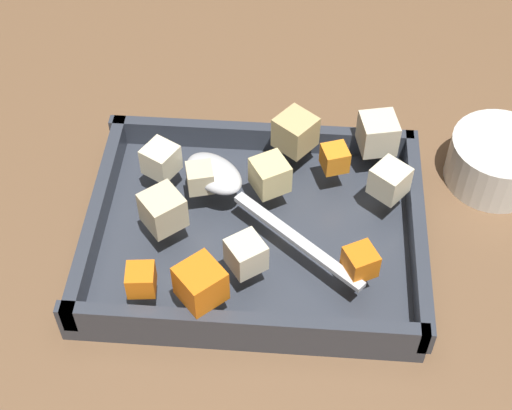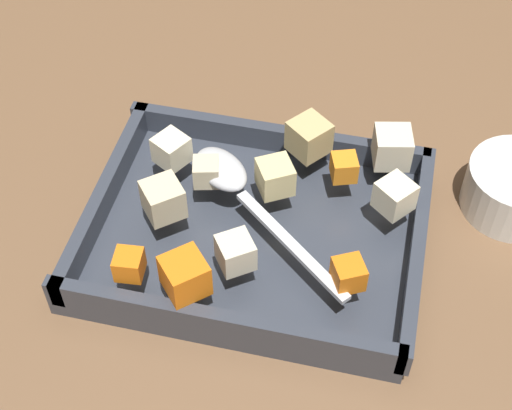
% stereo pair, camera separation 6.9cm
% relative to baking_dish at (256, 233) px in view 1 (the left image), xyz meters
% --- Properties ---
extents(ground_plane, '(4.00, 4.00, 0.00)m').
position_rel_baking_dish_xyz_m(ground_plane, '(-0.00, 0.01, -0.01)').
color(ground_plane, brown).
extents(baking_dish, '(0.31, 0.24, 0.04)m').
position_rel_baking_dish_xyz_m(baking_dish, '(0.00, 0.00, 0.00)').
color(baking_dish, '#333842').
rests_on(baking_dish, ground_plane).
extents(carrot_chunk_back_center, '(0.05, 0.05, 0.03)m').
position_rel_baking_dish_xyz_m(carrot_chunk_back_center, '(-0.04, -0.09, 0.05)').
color(carrot_chunk_back_center, orange).
rests_on(carrot_chunk_back_center, baking_dish).
extents(carrot_chunk_far_right, '(0.03, 0.03, 0.02)m').
position_rel_baking_dish_xyz_m(carrot_chunk_far_right, '(0.07, 0.06, 0.04)').
color(carrot_chunk_far_right, orange).
rests_on(carrot_chunk_far_right, baking_dish).
extents(carrot_chunk_near_spoon, '(0.03, 0.03, 0.02)m').
position_rel_baking_dish_xyz_m(carrot_chunk_near_spoon, '(-0.09, -0.09, 0.04)').
color(carrot_chunk_near_spoon, orange).
rests_on(carrot_chunk_near_spoon, baking_dish).
extents(carrot_chunk_front_center, '(0.03, 0.03, 0.02)m').
position_rel_baking_dish_xyz_m(carrot_chunk_front_center, '(0.09, -0.06, 0.04)').
color(carrot_chunk_front_center, orange).
rests_on(carrot_chunk_front_center, baking_dish).
extents(potato_chunk_heap_side, '(0.03, 0.03, 0.02)m').
position_rel_baking_dish_xyz_m(potato_chunk_heap_side, '(-0.05, 0.03, 0.04)').
color(potato_chunk_heap_side, beige).
rests_on(potato_chunk_heap_side, baking_dish).
extents(potato_chunk_corner_se, '(0.05, 0.05, 0.03)m').
position_rel_baking_dish_xyz_m(potato_chunk_corner_se, '(-0.08, -0.02, 0.05)').
color(potato_chunk_corner_se, beige).
rests_on(potato_chunk_corner_se, baking_dish).
extents(potato_chunk_rim_edge, '(0.04, 0.04, 0.03)m').
position_rel_baking_dish_xyz_m(potato_chunk_rim_edge, '(-0.09, 0.05, 0.04)').
color(potato_chunk_rim_edge, beige).
rests_on(potato_chunk_rim_edge, baking_dish).
extents(potato_chunk_near_right, '(0.05, 0.05, 0.03)m').
position_rel_baking_dish_xyz_m(potato_chunk_near_right, '(0.03, 0.09, 0.05)').
color(potato_chunk_near_right, tan).
rests_on(potato_chunk_near_right, baking_dish).
extents(potato_chunk_center, '(0.04, 0.04, 0.03)m').
position_rel_baking_dish_xyz_m(potato_chunk_center, '(0.01, 0.03, 0.05)').
color(potato_chunk_center, '#E0CC89').
rests_on(potato_chunk_center, baking_dish).
extents(potato_chunk_heap_top, '(0.04, 0.04, 0.03)m').
position_rel_baking_dish_xyz_m(potato_chunk_heap_top, '(0.12, 0.03, 0.04)').
color(potato_chunk_heap_top, beige).
rests_on(potato_chunk_heap_top, baking_dish).
extents(parsnip_chunk_mid_left, '(0.04, 0.04, 0.03)m').
position_rel_baking_dish_xyz_m(parsnip_chunk_mid_left, '(-0.00, -0.06, 0.04)').
color(parsnip_chunk_mid_left, beige).
rests_on(parsnip_chunk_mid_left, baking_dish).
extents(parsnip_chunk_far_left, '(0.04, 0.04, 0.03)m').
position_rel_baking_dish_xyz_m(parsnip_chunk_far_left, '(0.11, 0.09, 0.05)').
color(parsnip_chunk_far_left, beige).
rests_on(parsnip_chunk_far_left, baking_dish).
extents(serving_spoon, '(0.18, 0.15, 0.02)m').
position_rel_baking_dish_xyz_m(serving_spoon, '(-0.03, 0.03, 0.04)').
color(serving_spoon, silver).
rests_on(serving_spoon, baking_dish).
extents(small_prep_bowl, '(0.10, 0.10, 0.05)m').
position_rel_baking_dish_xyz_m(small_prep_bowl, '(0.23, 0.10, 0.01)').
color(small_prep_bowl, silver).
rests_on(small_prep_bowl, ground_plane).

